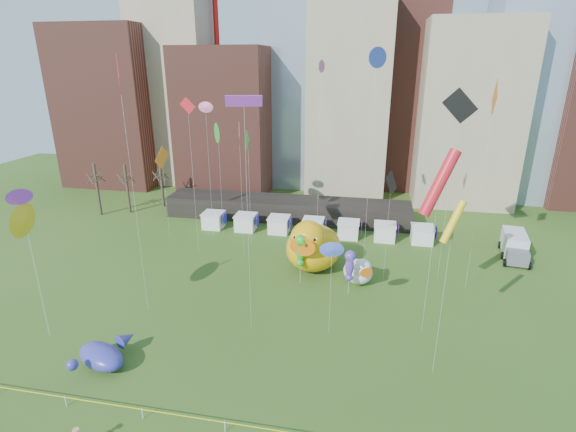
% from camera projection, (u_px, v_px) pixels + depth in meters
% --- Properties ---
extents(ground, '(160.00, 160.00, 0.00)m').
position_uv_depth(ground, '(225.00, 432.00, 29.10)').
color(ground, '#2E5019').
rests_on(ground, ground).
extents(skyline, '(101.00, 23.00, 68.00)m').
position_uv_depth(skyline, '(341.00, 73.00, 77.92)').
color(skyline, brown).
rests_on(skyline, ground).
extents(pavilion, '(38.00, 6.00, 3.20)m').
position_uv_depth(pavilion, '(287.00, 209.00, 68.10)').
color(pavilion, black).
rests_on(pavilion, ground).
extents(vendor_tents, '(33.24, 2.80, 2.40)m').
position_uv_depth(vendor_tents, '(313.00, 227.00, 61.82)').
color(vendor_tents, white).
rests_on(vendor_tents, ground).
extents(bare_trees, '(8.44, 6.44, 8.50)m').
position_uv_depth(bare_trees, '(128.00, 188.00, 70.63)').
color(bare_trees, '#382B21').
rests_on(bare_trees, ground).
extents(caution_tape, '(50.00, 0.06, 0.90)m').
position_uv_depth(caution_tape, '(225.00, 424.00, 28.87)').
color(caution_tape, white).
rests_on(caution_tape, ground).
extents(big_duck, '(7.42, 9.29, 6.81)m').
position_uv_depth(big_duck, '(312.00, 246.00, 50.69)').
color(big_duck, '#E1A10B').
rests_on(big_duck, ground).
extents(small_duck, '(4.40, 4.82, 3.36)m').
position_uv_depth(small_duck, '(359.00, 271.00, 48.10)').
color(small_duck, white).
rests_on(small_duck, ground).
extents(seahorse_green, '(1.65, 1.84, 5.94)m').
position_uv_depth(seahorse_green, '(300.00, 248.00, 47.01)').
color(seahorse_green, silver).
rests_on(seahorse_green, ground).
extents(seahorse_purple, '(1.36, 1.61, 5.13)m').
position_uv_depth(seahorse_purple, '(350.00, 263.00, 45.01)').
color(seahorse_purple, silver).
rests_on(seahorse_purple, ground).
extents(whale_inflatable, '(5.29, 5.83, 2.07)m').
position_uv_depth(whale_inflatable, '(103.00, 355.00, 35.23)').
color(whale_inflatable, '#463591').
rests_on(whale_inflatable, ground).
extents(box_truck, '(3.61, 7.35, 3.00)m').
position_uv_depth(box_truck, '(515.00, 245.00, 54.73)').
color(box_truck, silver).
rests_on(box_truck, ground).
extents(kite_0, '(3.35, 2.49, 16.95)m').
position_uv_depth(kite_0, '(440.00, 183.00, 35.30)').
color(kite_0, silver).
rests_on(kite_0, ground).
extents(kite_1, '(0.45, 1.32, 23.65)m').
position_uv_depth(kite_1, '(321.00, 69.00, 46.10)').
color(kite_1, silver).
rests_on(kite_1, ground).
extents(kite_2, '(1.12, 2.47, 12.75)m').
position_uv_depth(kite_2, '(391.00, 184.00, 45.68)').
color(kite_2, silver).
rests_on(kite_2, ground).
extents(kite_3, '(0.78, 2.63, 15.42)m').
position_uv_depth(kite_3, '(248.00, 141.00, 54.39)').
color(kite_3, silver).
rests_on(kite_3, ground).
extents(kite_4, '(1.83, 1.45, 14.45)m').
position_uv_depth(kite_4, '(453.00, 222.00, 30.28)').
color(kite_4, silver).
rests_on(kite_4, ground).
extents(kite_5, '(1.40, 1.85, 24.89)m').
position_uv_depth(kite_5, '(377.00, 58.00, 43.77)').
color(kite_5, silver).
rests_on(kite_5, ground).
extents(kite_6, '(0.67, 2.92, 13.03)m').
position_uv_depth(kite_6, '(162.00, 159.00, 56.93)').
color(kite_6, silver).
rests_on(kite_6, ground).
extents(kite_7, '(0.93, 1.18, 13.84)m').
position_uv_depth(kite_7, '(19.00, 198.00, 34.97)').
color(kite_7, silver).
rests_on(kite_7, ground).
extents(kite_8, '(1.96, 0.11, 19.64)m').
position_uv_depth(kite_8, '(188.00, 112.00, 50.24)').
color(kite_8, silver).
rests_on(kite_8, ground).
extents(kite_9, '(0.77, 2.46, 16.87)m').
position_uv_depth(kite_9, '(239.00, 136.00, 50.48)').
color(kite_9, silver).
rests_on(kite_9, ground).
extents(kite_10, '(3.40, 1.06, 21.08)m').
position_uv_depth(kite_10, '(460.00, 108.00, 43.28)').
color(kite_10, silver).
rests_on(kite_10, ground).
extents(kite_11, '(1.62, 2.47, 15.82)m').
position_uv_depth(kite_11, '(218.00, 133.00, 57.76)').
color(kite_11, silver).
rests_on(kite_11, ground).
extents(kite_12, '(0.99, 2.70, 12.55)m').
position_uv_depth(kite_12, '(25.00, 220.00, 35.44)').
color(kite_12, silver).
rests_on(kite_12, ground).
extents(kite_13, '(1.42, 0.40, 8.97)m').
position_uv_depth(kite_13, '(332.00, 250.00, 37.02)').
color(kite_13, silver).
rests_on(kite_13, ground).
extents(kite_14, '(0.52, 3.66, 22.12)m').
position_uv_depth(kite_14, '(494.00, 101.00, 40.64)').
color(kite_14, silver).
rests_on(kite_14, ground).
extents(kite_15, '(2.89, 1.16, 21.03)m').
position_uv_depth(kite_15, '(244.00, 103.00, 33.62)').
color(kite_15, silver).
rests_on(kite_15, ground).
extents(kite_16, '(1.74, 2.76, 24.11)m').
position_uv_depth(kite_16, '(119.00, 79.00, 36.00)').
color(kite_16, silver).
rests_on(kite_16, ground).
extents(kite_17, '(1.40, 0.32, 18.62)m').
position_uv_depth(kite_17, '(205.00, 108.00, 55.67)').
color(kite_17, silver).
rests_on(kite_17, ground).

